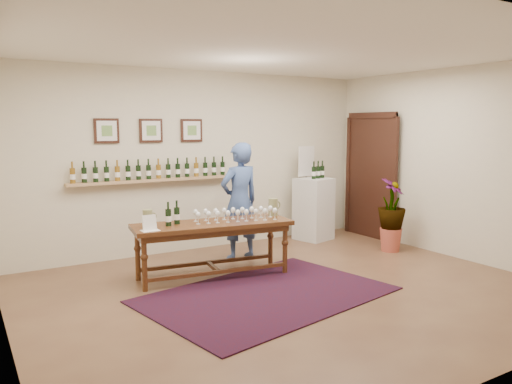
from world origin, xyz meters
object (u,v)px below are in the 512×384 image
tasting_table (213,231)px  person (240,201)px  display_pedestal (314,209)px  potted_plant (391,215)px

tasting_table → person: person is taller
display_pedestal → person: bearing=-165.1°
tasting_table → display_pedestal: bearing=31.6°
tasting_table → display_pedestal: size_ratio=1.99×
display_pedestal → person: (-1.72, -0.46, 0.33)m
potted_plant → person: person is taller
display_pedestal → potted_plant: 1.39m
tasting_table → display_pedestal: display_pedestal is taller
tasting_table → potted_plant: bearing=3.8°
potted_plant → person: bearing=159.6°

